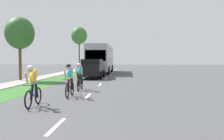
% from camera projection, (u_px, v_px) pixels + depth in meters
% --- Properties ---
extents(ground_plane, '(120.00, 120.00, 0.00)m').
position_uv_depth(ground_plane, '(105.00, 80.00, 22.44)').
color(ground_plane, '#4C4C4F').
extents(grass_verge, '(2.15, 70.00, 0.01)m').
position_uv_depth(grass_verge, '(57.00, 79.00, 22.69)').
color(grass_verge, '#38722D').
rests_on(grass_verge, ground_plane).
extents(sidewalk_concrete, '(1.76, 70.00, 0.10)m').
position_uv_depth(sidewalk_concrete, '(35.00, 79.00, 22.80)').
color(sidewalk_concrete, '#9E998E').
rests_on(sidewalk_concrete, ground_plane).
extents(lane_markings_center, '(0.12, 52.20, 0.01)m').
position_uv_depth(lane_markings_center, '(109.00, 76.00, 26.42)').
color(lane_markings_center, white).
rests_on(lane_markings_center, ground_plane).
extents(cyclist_lead, '(0.42, 1.72, 1.58)m').
position_uv_depth(cyclist_lead, '(33.00, 85.00, 9.70)').
color(cyclist_lead, black).
rests_on(cyclist_lead, ground_plane).
extents(cyclist_trailing, '(0.42, 1.72, 1.58)m').
position_uv_depth(cyclist_trailing, '(70.00, 80.00, 12.20)').
color(cyclist_trailing, black).
rests_on(cyclist_trailing, ground_plane).
extents(cyclist_distant, '(0.42, 1.72, 1.58)m').
position_uv_depth(cyclist_distant, '(80.00, 76.00, 14.82)').
color(cyclist_distant, black).
rests_on(cyclist_distant, ground_plane).
extents(suv_black, '(2.15, 4.70, 1.79)m').
position_uv_depth(suv_black, '(92.00, 68.00, 24.01)').
color(suv_black, black).
rests_on(suv_black, ground_plane).
extents(bus_silver, '(2.78, 11.60, 3.48)m').
position_uv_depth(bus_silver, '(101.00, 58.00, 32.96)').
color(bus_silver, '#A5A8AD').
rests_on(bus_silver, ground_plane).
extents(street_tree_near, '(2.42, 2.42, 5.30)m').
position_uv_depth(street_tree_near, '(20.00, 33.00, 21.20)').
color(street_tree_near, brown).
rests_on(street_tree_near, ground_plane).
extents(street_tree_far, '(2.82, 2.82, 7.54)m').
position_uv_depth(street_tree_far, '(79.00, 36.00, 45.63)').
color(street_tree_far, brown).
rests_on(street_tree_far, ground_plane).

